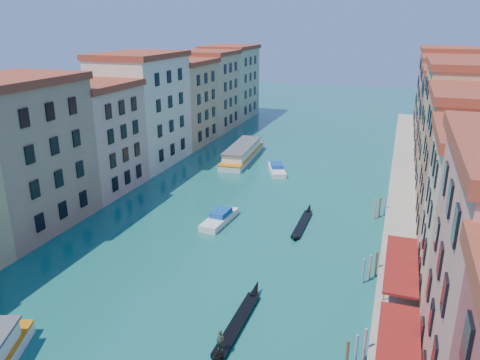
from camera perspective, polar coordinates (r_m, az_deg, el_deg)
The scene contains 9 objects.
left_bank_palazzos at distance 86.51m, azimuth -13.94°, elevation 7.13°, with size 12.80×128.40×21.00m.
right_bank_palazzos at distance 73.93m, azimuth 26.02°, elevation 3.86°, with size 12.80×128.40×21.00m.
quay at distance 75.97m, azimuth 19.06°, elevation -2.21°, with size 4.00×140.00×1.00m, color #AD9D8C.
mooring_poles_right at distance 43.27m, azimuth 14.35°, elevation -17.39°, with size 1.44×54.24×3.20m.
vaporetto_far at distance 94.34m, azimuth 0.30°, elevation 3.39°, with size 5.65×19.64×2.89m.
gondola_fore at distance 44.57m, azimuth -0.32°, elevation -16.88°, with size 1.28×12.91×2.58m.
gondola_far at distance 64.58m, azimuth 7.62°, elevation -5.18°, with size 1.12×11.81×1.68m.
motorboat_mid at distance 64.86m, azimuth -2.48°, elevation -4.63°, with size 3.00×8.01×1.63m.
motorboat_far at distance 86.18m, azimuth 4.52°, elevation 1.35°, with size 5.17×8.12×1.61m.
Camera 1 is at (20.42, -6.37, 26.47)m, focal length 35.00 mm.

